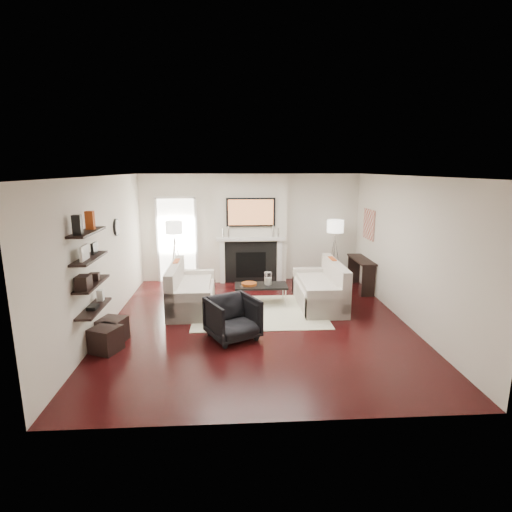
{
  "coord_description": "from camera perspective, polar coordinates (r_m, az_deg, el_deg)",
  "views": [
    {
      "loc": [
        -0.46,
        -7.01,
        2.83
      ],
      "look_at": [
        0.0,
        0.6,
        1.15
      ],
      "focal_mm": 28.0,
      "sensor_mm": 36.0,
      "label": 1
    }
  ],
  "objects": [
    {
      "name": "loveseat_right_arm_s",
      "position": [
        9.28,
        7.91,
        -3.51
      ],
      "size": [
        0.85,
        0.18,
        0.6
      ],
      "primitive_type": "cube",
      "color": "beige",
      "rests_on": "floor"
    },
    {
      "name": "coffee_leg_ne",
      "position": [
        8.36,
        4.25,
        -6.02
      ],
      "size": [
        0.02,
        0.02,
        0.38
      ],
      "primitive_type": "cylinder",
      "color": "silver",
      "rests_on": "floor"
    },
    {
      "name": "candlestick_l_short",
      "position": [
        9.84,
        -4.7,
        3.29
      ],
      "size": [
        0.04,
        0.04,
        0.24
      ],
      "primitive_type": "cylinder",
      "color": "silver",
      "rests_on": "mantel_shelf"
    },
    {
      "name": "lamp_right_leg_a",
      "position": [
        10.1,
        11.67,
        -0.59
      ],
      "size": [
        0.25,
        0.02,
        1.23
      ],
      "primitive_type": "cylinder",
      "rotation": [
        0.18,
        0.0,
        4.71
      ],
      "color": "silver",
      "rests_on": "floor"
    },
    {
      "name": "coffee_leg_nw",
      "position": [
        8.29,
        -2.66,
        -6.16
      ],
      "size": [
        0.02,
        0.02,
        0.38
      ],
      "primitive_type": "cylinder",
      "color": "silver",
      "rests_on": "floor"
    },
    {
      "name": "pillow_left_orange",
      "position": [
        8.56,
        -11.24,
        -2.02
      ],
      "size": [
        0.1,
        0.42,
        0.42
      ],
      "primitive_type": "cube",
      "color": "#AC4215",
      "rests_on": "loveseat_left_cushion"
    },
    {
      "name": "decor_frame_b",
      "position": [
        6.74,
        -22.09,
        1.04
      ],
      "size": [
        0.04,
        0.22,
        0.18
      ],
      "primitive_type": "cube",
      "color": "black",
      "rests_on": "shelf_upper"
    },
    {
      "name": "loveseat_right_back",
      "position": [
        8.54,
        11.22,
        -3.48
      ],
      "size": [
        0.18,
        1.8,
        0.8
      ],
      "primitive_type": "cube",
      "color": "beige",
      "rests_on": "floor"
    },
    {
      "name": "lamp_left_post",
      "position": [
        9.9,
        -11.44,
        -0.84
      ],
      "size": [
        0.02,
        0.02,
        1.2
      ],
      "primitive_type": "cylinder",
      "color": "silver",
      "rests_on": "floor"
    },
    {
      "name": "shelf_bottom",
      "position": [
        6.74,
        -22.13,
        -6.97
      ],
      "size": [
        0.25,
        1.0,
        0.03
      ],
      "primitive_type": "cube",
      "color": "black",
      "rests_on": "wall_left"
    },
    {
      "name": "decor_box_small",
      "position": [
        6.72,
        -22.1,
        -2.75
      ],
      "size": [
        0.15,
        0.12,
        0.12
      ],
      "primitive_type": "cube",
      "color": "black",
      "rests_on": "shelf_lower"
    },
    {
      "name": "pillow_left_charcoal",
      "position": [
        7.99,
        -11.8,
        -3.16
      ],
      "size": [
        0.1,
        0.4,
        0.4
      ],
      "primitive_type": "cube",
      "color": "black",
      "rests_on": "loveseat_left_cushion"
    },
    {
      "name": "door_trim_l",
      "position": [
        10.3,
        -13.87,
        2.11
      ],
      "size": [
        0.06,
        0.06,
        2.16
      ],
      "primitive_type": "cube",
      "color": "white",
      "rests_on": "floor"
    },
    {
      "name": "hurricane_glass",
      "position": [
        8.42,
        1.73,
        -3.22
      ],
      "size": [
        0.16,
        0.16,
        0.27
      ],
      "primitive_type": "cylinder",
      "color": "white",
      "rests_on": "coffee_table"
    },
    {
      "name": "loveseat_right_cushion",
      "position": [
        8.46,
        8.68,
        -3.92
      ],
      "size": [
        0.63,
        1.44,
        0.1
      ],
      "primitive_type": "cube",
      "color": "beige",
      "rests_on": "loveseat_right_base"
    },
    {
      "name": "decor_wine_rack",
      "position": [
        6.3,
        -23.43,
        -3.48
      ],
      "size": [
        0.18,
        0.25,
        0.2
      ],
      "primitive_type": "cube",
      "color": "black",
      "rests_on": "shelf_lower"
    },
    {
      "name": "console_leg_s",
      "position": [
        10.29,
        13.78,
        -1.85
      ],
      "size": [
        0.3,
        0.04,
        0.71
      ],
      "primitive_type": "cube",
      "color": "black",
      "rests_on": "floor"
    },
    {
      "name": "lamp_left_leg_a",
      "position": [
        9.89,
        -10.81,
        -0.83
      ],
      "size": [
        0.25,
        0.02,
        1.23
      ],
      "primitive_type": "cylinder",
      "rotation": [
        0.18,
        0.0,
        4.71
      ],
      "color": "silver",
      "rests_on": "floor"
    },
    {
      "name": "loveseat_left_back",
      "position": [
        8.33,
        -11.46,
        -3.89
      ],
      "size": [
        0.18,
        1.8,
        0.8
      ],
      "primitive_type": "cube",
      "color": "beige",
      "rests_on": "floor"
    },
    {
      "name": "loveseat_right_base",
      "position": [
        8.55,
        8.95,
        -5.58
      ],
      "size": [
        0.85,
        1.8,
        0.42
      ],
      "primitive_type": "cube",
      "color": "beige",
      "rests_on": "floor"
    },
    {
      "name": "room_envelope",
      "position": [
        7.18,
        0.29,
        0.53
      ],
      "size": [
        6.0,
        6.0,
        6.0
      ],
      "color": "black",
      "rests_on": "ground"
    },
    {
      "name": "lamp_right_shade",
      "position": [
        9.92,
        11.27,
        4.19
      ],
      "size": [
        0.4,
        0.4,
        0.3
      ],
      "primitive_type": "cylinder",
      "color": "white",
      "rests_on": "lamp_right_post"
    },
    {
      "name": "loveseat_left_arm_s",
      "position": [
        9.12,
        -8.62,
        -3.82
      ],
      "size": [
        0.85,
        0.18,
        0.6
      ],
      "primitive_type": "cube",
      "color": "beige",
      "rests_on": "floor"
    },
    {
      "name": "hurricane_candle",
      "position": [
        8.44,
        1.73,
        -3.64
      ],
      "size": [
        0.11,
        0.11,
        0.17
      ],
      "primitive_type": "cylinder",
      "color": "white",
      "rests_on": "coffee_table"
    },
    {
      "name": "decor_books",
      "position": [
        6.68,
        -22.29,
        -6.77
      ],
      "size": [
        0.14,
        0.2,
        0.05
      ],
      "primitive_type": "cube",
      "color": "black",
      "rests_on": "shelf_bottom"
    },
    {
      "name": "loveseat_left_cushion",
      "position": [
        8.3,
        -8.8,
        -4.25
      ],
      "size": [
        0.63,
        1.44,
        0.1
      ],
      "primitive_type": "cube",
      "color": "beige",
      "rests_on": "loveseat_left_base"
    },
    {
      "name": "fireplace_surround",
      "position": [
        10.03,
        -0.74,
        -0.88
      ],
      "size": [
        1.3,
        0.02,
        1.04
      ],
      "primitive_type": "cube",
      "color": "black",
      "rests_on": "floor"
    },
    {
      "name": "coffee_leg_sw",
      "position": [
        8.71,
        -2.7,
        -5.24
      ],
      "size": [
        0.02,
        0.02,
        0.38
      ],
      "primitive_type": "cylinder",
      "color": "silver",
      "rests_on": "floor"
    },
    {
      "name": "lamp_right_leg_b",
      "position": [
        10.15,
        10.63,
        -0.48
      ],
      "size": [
        0.14,
        0.22,
        1.23
      ],
      "primitive_type": "cylinder",
      "rotation": [
        0.18,
        0.0,
        0.52
      ],
      "color": "silver",
      "rests_on": "floor"
    },
    {
      "name": "door_trim_top",
      "position": [
        10.09,
        -11.48,
        8.21
      ],
      "size": [
        1.02,
        0.06,
        0.06
      ],
      "primitive_type": "cube",
      "color": "white",
      "rests_on": "wall_back"
    },
    {
      "name": "lamp_left_leg_b",
      "position": [
        10.0,
        -11.68,
        -0.72
      ],
      "size": [
        0.14,
        0.22,
        1.23
      ],
      "primitive_type": "cylinder",
      "rotation": [
        0.18,
        0.0,
        0.52
      ],
      "color": "silver",
      "rests_on": "floor"
    },
    {
      "name": "hallway_panel",
      "position": [
        10.25,
        -11.21,
        2.19
      ],
      "size": [
        0.9,
        0.02,
        2.1
      ],
      "primitive_type": "cube",
      "color": "white",
      "rests_on": "floor"
    },
    {
      "name": "armchair",
      "position": [
        6.81,
        -3.34,
        -8.58
      ],
      "size": [
        1.01,
        0.99,
        0.79
      ],
      "primitive_type": "imported",
      "rotation": [
        0.0,
        0.0,
        0.48
      ],
      "color": "black",
      "rests_on": "floor"
    },
    {
      "name": "shelf_top",
      "position": [
        6.46,
        -22.99,
        3.14
      ],
      "size": [
        0.25,
        1.0,
        0.04
      ],
      "primitive_type": "cube",
      "color": "black",
      "rests_on": "wall_left"
    },
    {
      "name": "console_leg_n",
      "position": [
        9.28,
        15.76,
        -3.52
      ],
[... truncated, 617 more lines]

